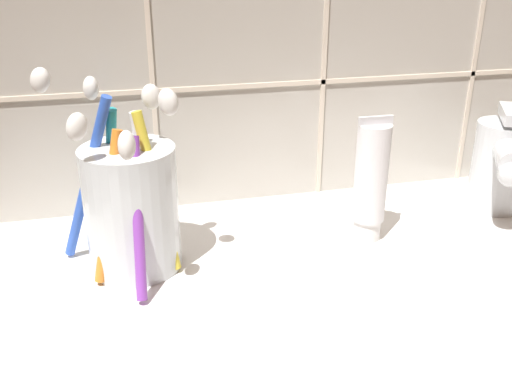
% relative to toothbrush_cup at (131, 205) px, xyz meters
% --- Properties ---
extents(sink_counter, '(0.75, 0.39, 0.02)m').
position_rel_toothbrush_cup_xyz_m(sink_counter, '(0.20, -0.07, -0.07)').
color(sink_counter, white).
rests_on(sink_counter, ground).
extents(tile_wall_backsplash, '(0.85, 0.02, 0.40)m').
position_rel_toothbrush_cup_xyz_m(tile_wall_backsplash, '(0.20, 0.13, 0.12)').
color(tile_wall_backsplash, '#B7B2A8').
rests_on(tile_wall_backsplash, ground).
extents(toothbrush_cup, '(0.13, 0.14, 0.18)m').
position_rel_toothbrush_cup_xyz_m(toothbrush_cup, '(0.00, 0.00, 0.00)').
color(toothbrush_cup, silver).
rests_on(toothbrush_cup, sink_counter).
extents(toothpaste_tube, '(0.03, 0.03, 0.13)m').
position_rel_toothbrush_cup_xyz_m(toothpaste_tube, '(0.23, 0.00, 0.00)').
color(toothpaste_tube, white).
rests_on(toothpaste_tube, sink_counter).
extents(sink_faucet, '(0.08, 0.11, 0.11)m').
position_rel_toothbrush_cup_xyz_m(sink_faucet, '(0.39, 0.03, -0.01)').
color(sink_faucet, silver).
rests_on(sink_faucet, sink_counter).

